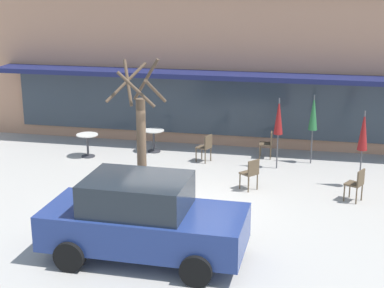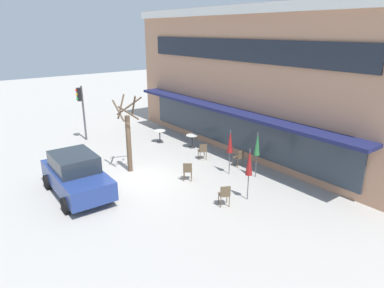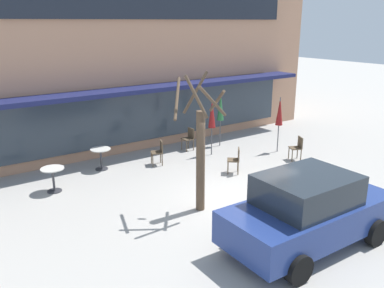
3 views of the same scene
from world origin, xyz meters
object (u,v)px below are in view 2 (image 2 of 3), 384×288
(cafe_chair_3, at_px, (239,157))
(cafe_table_streetside, at_px, (192,139))
(patio_umbrella_cream_folded, at_px, (249,162))
(cafe_chair_0, at_px, (225,194))
(traffic_light_pole, at_px, (81,104))
(patio_umbrella_green_folded, at_px, (230,142))
(cafe_chair_2, at_px, (188,170))
(patio_umbrella_corner_open, at_px, (257,144))
(street_tree, at_px, (128,137))
(cafe_table_near_wall, at_px, (160,134))
(cafe_chair_1, at_px, (203,150))
(parked_sedan, at_px, (76,175))

(cafe_chair_3, bearing_deg, cafe_table_streetside, -178.65)
(patio_umbrella_cream_folded, distance_m, cafe_chair_0, 1.59)
(traffic_light_pole, bearing_deg, patio_umbrella_green_folded, 20.88)
(cafe_chair_0, relative_size, cafe_chair_2, 1.00)
(patio_umbrella_corner_open, distance_m, street_tree, 6.09)
(cafe_table_near_wall, bearing_deg, patio_umbrella_green_folded, 0.64)
(patio_umbrella_green_folded, relative_size, patio_umbrella_corner_open, 1.00)
(cafe_table_streetside, distance_m, cafe_chair_0, 7.19)
(patio_umbrella_green_folded, height_order, traffic_light_pole, traffic_light_pole)
(cafe_table_streetside, distance_m, cafe_chair_1, 2.04)
(patio_umbrella_cream_folded, height_order, street_tree, street_tree)
(patio_umbrella_cream_folded, xyz_separation_m, cafe_chair_1, (-4.66, 1.40, -1.10))
(traffic_light_pole, bearing_deg, patio_umbrella_cream_folded, 11.40)
(cafe_chair_2, bearing_deg, cafe_table_streetside, 140.35)
(cafe_table_streetside, height_order, cafe_chair_2, cafe_chair_2)
(cafe_table_near_wall, height_order, cafe_chair_2, cafe_chair_2)
(cafe_table_near_wall, relative_size, street_tree, 0.20)
(patio_umbrella_cream_folded, xyz_separation_m, traffic_light_pole, (-11.81, -2.38, 0.67))
(patio_umbrella_green_folded, bearing_deg, cafe_chair_2, -105.57)
(patio_umbrella_corner_open, distance_m, cafe_chair_1, 3.51)
(cafe_chair_2, height_order, street_tree, street_tree)
(patio_umbrella_cream_folded, height_order, traffic_light_pole, traffic_light_pole)
(cafe_chair_2, distance_m, parked_sedan, 4.84)
(cafe_table_near_wall, xyz_separation_m, patio_umbrella_cream_folded, (8.53, -1.14, 1.11))
(cafe_table_streetside, height_order, parked_sedan, parked_sedan)
(cafe_chair_1, xyz_separation_m, street_tree, (-0.95, -3.82, 1.22))
(cafe_chair_0, height_order, street_tree, street_tree)
(patio_umbrella_corner_open, bearing_deg, cafe_chair_1, -170.47)
(cafe_table_near_wall, bearing_deg, patio_umbrella_cream_folded, -7.64)
(patio_umbrella_cream_folded, height_order, parked_sedan, patio_umbrella_cream_folded)
(cafe_table_streetside, relative_size, cafe_chair_2, 0.85)
(cafe_table_streetside, distance_m, traffic_light_pole, 7.14)
(cafe_table_streetside, distance_m, patio_umbrella_cream_folded, 7.00)
(cafe_table_near_wall, xyz_separation_m, parked_sedan, (3.83, -6.50, 0.36))
(patio_umbrella_corner_open, distance_m, parked_sedan, 8.07)
(cafe_chair_0, relative_size, street_tree, 0.24)
(cafe_table_streetside, relative_size, patio_umbrella_cream_folded, 0.35)
(parked_sedan, distance_m, traffic_light_pole, 7.83)
(patio_umbrella_corner_open, distance_m, traffic_light_pole, 11.32)
(patio_umbrella_cream_folded, distance_m, cafe_chair_2, 3.27)
(cafe_table_streetside, distance_m, cafe_chair_2, 4.68)
(cafe_table_near_wall, height_order, patio_umbrella_corner_open, patio_umbrella_corner_open)
(parked_sedan, bearing_deg, patio_umbrella_cream_folded, 48.66)
(cafe_table_near_wall, height_order, patio_umbrella_green_folded, patio_umbrella_green_folded)
(cafe_chair_3, xyz_separation_m, parked_sedan, (-1.95, -7.58, 0.35))
(cafe_chair_1, relative_size, cafe_chair_3, 1.00)
(cafe_chair_2, xyz_separation_m, cafe_chair_3, (0.21, 3.08, 0.00))
(cafe_table_near_wall, height_order, cafe_chair_0, cafe_chair_0)
(patio_umbrella_green_folded, bearing_deg, patio_umbrella_cream_folded, -26.92)
(cafe_chair_1, xyz_separation_m, traffic_light_pole, (-7.15, -3.78, 1.77))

